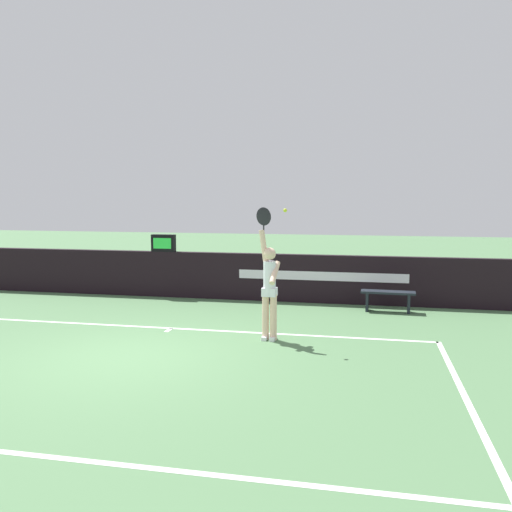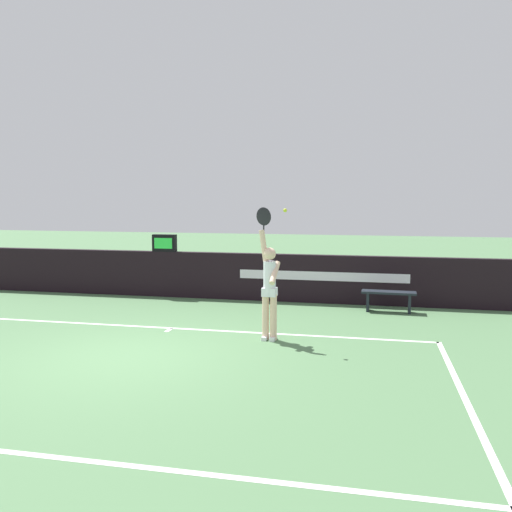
{
  "view_description": "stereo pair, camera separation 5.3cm",
  "coord_description": "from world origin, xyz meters",
  "px_view_note": "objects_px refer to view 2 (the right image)",
  "views": [
    {
      "loc": [
        3.91,
        -8.22,
        2.69
      ],
      "look_at": [
        1.9,
        1.39,
        1.6
      ],
      "focal_mm": 37.49,
      "sensor_mm": 36.0,
      "label": 1
    },
    {
      "loc": [
        3.96,
        -8.21,
        2.69
      ],
      "look_at": [
        1.9,
        1.39,
        1.6
      ],
      "focal_mm": 37.49,
      "sensor_mm": 36.0,
      "label": 2
    }
  ],
  "objects_px": {
    "tennis_ball": "(285,210)",
    "tennis_player": "(269,285)",
    "speed_display": "(164,243)",
    "courtside_bench_near": "(389,297)"
  },
  "relations": [
    {
      "from": "speed_display",
      "to": "courtside_bench_near",
      "type": "relative_size",
      "value": 0.51
    },
    {
      "from": "courtside_bench_near",
      "to": "tennis_player",
      "type": "bearing_deg",
      "value": -127.27
    },
    {
      "from": "tennis_player",
      "to": "courtside_bench_near",
      "type": "relative_size",
      "value": 2.0
    },
    {
      "from": "courtside_bench_near",
      "to": "tennis_ball",
      "type": "bearing_deg",
      "value": -121.7
    },
    {
      "from": "courtside_bench_near",
      "to": "speed_display",
      "type": "bearing_deg",
      "value": 172.51
    },
    {
      "from": "speed_display",
      "to": "courtside_bench_near",
      "type": "bearing_deg",
      "value": -7.49
    },
    {
      "from": "tennis_player",
      "to": "tennis_ball",
      "type": "height_order",
      "value": "tennis_player"
    },
    {
      "from": "speed_display",
      "to": "tennis_ball",
      "type": "height_order",
      "value": "tennis_ball"
    },
    {
      "from": "tennis_ball",
      "to": "courtside_bench_near",
      "type": "relative_size",
      "value": 0.05
    },
    {
      "from": "tennis_ball",
      "to": "tennis_player",
      "type": "bearing_deg",
      "value": 150.55
    }
  ]
}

